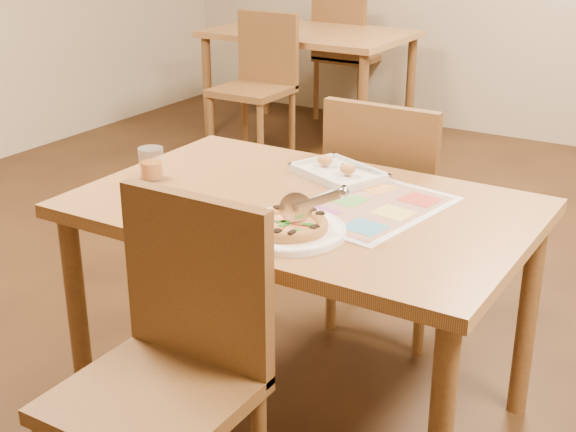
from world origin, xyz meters
The scene contains 12 objects.
dining_table centered at (0.00, 0.00, 0.63)m, with size 1.30×0.85×0.72m.
chair_near centered at (0.00, -0.60, 0.57)m, with size 0.42×0.42×0.47m.
chair_far centered at (0.00, 0.60, 0.57)m, with size 0.42×0.42×0.47m.
bg_table centered at (-1.60, 2.80, 0.63)m, with size 1.30×0.85×0.72m.
bg_chair_near centered at (-1.60, 2.20, 0.57)m, with size 0.42×0.42×0.47m.
bg_chair_far centered at (-1.60, 3.30, 0.57)m, with size 0.42×0.42×0.47m.
plate centered at (0.08, -0.23, 0.73)m, with size 0.31×0.31×0.02m, color white.
pizza centered at (0.09, -0.23, 0.75)m, with size 0.21×0.21×0.03m.
pizza_cutter centered at (0.14, -0.20, 0.81)m, with size 0.15×0.09×0.10m.
appetizer_tray centered at (-0.02, 0.25, 0.73)m, with size 0.33×0.28×0.05m.
glass_tumbler centered at (-0.52, -0.07, 0.76)m, with size 0.08×0.08×0.10m.
menu centered at (0.18, 0.06, 0.72)m, with size 0.34×0.48×0.01m, color silver.
Camera 1 is at (1.10, -1.88, 1.54)m, focal length 50.00 mm.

